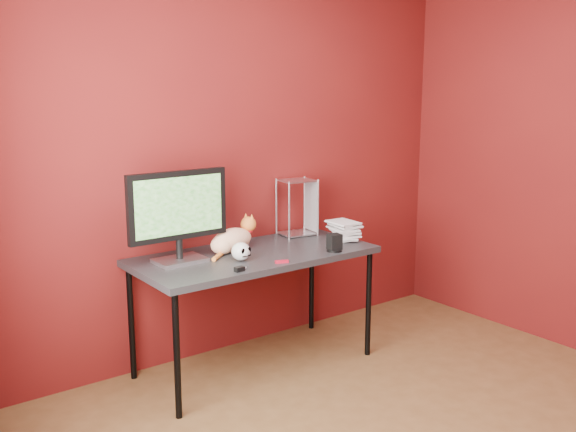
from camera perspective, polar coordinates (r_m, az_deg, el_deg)
room at (r=2.95m, az=14.38°, el=4.91°), size 3.52×3.52×2.61m
desk at (r=4.00m, az=-3.00°, el=-3.98°), size 1.50×0.70×0.75m
monitor at (r=3.76m, az=-9.74°, el=0.36°), size 0.62×0.21×0.54m
cat at (r=4.02m, az=-4.96°, el=-2.09°), size 0.43×0.28×0.22m
skull_mug at (r=3.80m, az=-4.20°, el=-3.15°), size 0.11×0.11×0.11m
speaker at (r=4.01m, az=4.15°, el=-2.44°), size 0.10×0.10×0.11m
book_stack at (r=4.24m, az=4.11°, el=6.44°), size 0.25×0.27×1.29m
wire_rack at (r=4.42m, az=0.81°, el=0.80°), size 0.25×0.21×0.39m
pocket_knife at (r=3.75m, az=-0.55°, el=-4.08°), size 0.08×0.05×0.02m
black_gadget at (r=3.59m, az=-4.34°, el=-4.73°), size 0.06×0.04×0.03m
washer at (r=3.66m, az=-4.04°, el=-4.61°), size 0.05×0.05×0.00m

